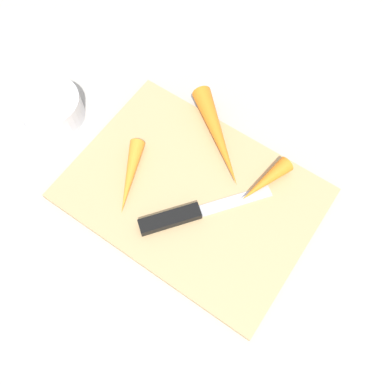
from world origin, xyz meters
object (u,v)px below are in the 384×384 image
(carrot_longest, at_px, (218,136))
(carrot_medium, at_px, (130,176))
(small_bowl, at_px, (51,108))
(knife, at_px, (179,217))
(carrot_shortest, at_px, (265,181))
(cutting_board, at_px, (192,194))

(carrot_longest, relative_size, carrot_medium, 1.47)
(carrot_medium, xyz_separation_m, small_bowl, (-0.18, 0.03, -0.00))
(knife, height_order, carrot_shortest, carrot_shortest)
(carrot_medium, distance_m, carrot_shortest, 0.20)
(small_bowl, bearing_deg, carrot_longest, 22.62)
(carrot_medium, distance_m, small_bowl, 0.18)
(carrot_medium, bearing_deg, knife, 58.21)
(carrot_shortest, distance_m, small_bowl, 0.36)
(knife, bearing_deg, carrot_medium, 122.12)
(cutting_board, relative_size, carrot_medium, 3.04)
(cutting_board, distance_m, knife, 0.05)
(carrot_longest, xyz_separation_m, carrot_shortest, (0.10, -0.02, -0.00))
(small_bowl, bearing_deg, knife, -7.20)
(cutting_board, bearing_deg, carrot_longest, 99.92)
(carrot_longest, relative_size, carrot_shortest, 1.89)
(carrot_medium, relative_size, small_bowl, 1.20)
(knife, xyz_separation_m, small_bowl, (-0.28, 0.03, 0.00))
(cutting_board, xyz_separation_m, knife, (0.01, -0.04, 0.01))
(carrot_shortest, bearing_deg, carrot_longest, -88.62)
(carrot_medium, relative_size, carrot_shortest, 1.28)
(carrot_longest, xyz_separation_m, carrot_medium, (-0.07, -0.13, -0.00))
(cutting_board, bearing_deg, carrot_medium, -157.61)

